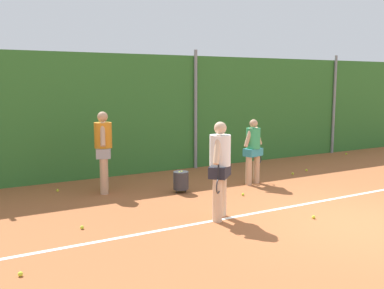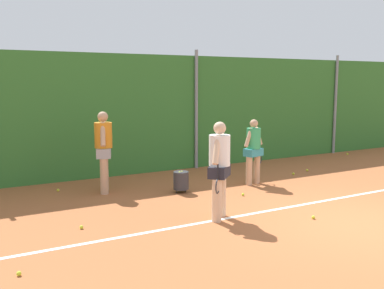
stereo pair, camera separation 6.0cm
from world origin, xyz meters
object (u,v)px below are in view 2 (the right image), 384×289
object	(u,v)px
tennis_ball_2	(307,170)
tennis_ball_7	(348,154)
tennis_ball_4	(313,217)
tennis_ball_6	(81,227)
player_midcourt	(254,148)
tennis_ball_5	(243,194)
player_foreground_near	(219,165)
player_backcourt_far	(104,147)
tennis_ball_10	(293,174)
tennis_ball_0	(58,190)
tennis_ball_1	(19,274)
ball_hopper	(181,180)

from	to	relation	value
tennis_ball_2	tennis_ball_7	distance (m)	3.66
tennis_ball_4	tennis_ball_7	xyz separation A→B (m)	(6.45, 4.90, 0.00)
tennis_ball_7	tennis_ball_6	bearing A→B (deg)	-162.38
player_midcourt	tennis_ball_5	distance (m)	1.54
player_foreground_near	player_backcourt_far	size ratio (longest dim) A/B	0.97
player_backcourt_far	tennis_ball_10	xyz separation A→B (m)	(5.23, -0.72, -1.04)
tennis_ball_0	tennis_ball_7	world-z (taller)	same
player_foreground_near	player_backcourt_far	distance (m)	3.31
tennis_ball_1	tennis_ball_4	world-z (taller)	same
tennis_ball_0	player_foreground_near	bearing A→B (deg)	-58.56
ball_hopper	player_midcourt	bearing A→B (deg)	-3.14
player_midcourt	tennis_ball_2	distance (m)	2.56
tennis_ball_1	tennis_ball_2	size ratio (longest dim) A/B	1.00
tennis_ball_5	tennis_ball_7	size ratio (longest dim) A/B	1.00
player_midcourt	tennis_ball_1	bearing A→B (deg)	-170.13
tennis_ball_10	tennis_ball_4	bearing A→B (deg)	-126.71
tennis_ball_2	tennis_ball_4	world-z (taller)	same
player_midcourt	tennis_ball_2	size ratio (longest dim) A/B	25.06
tennis_ball_4	tennis_ball_6	distance (m)	4.31
player_midcourt	tennis_ball_7	xyz separation A→B (m)	(5.69, 1.99, -0.89)
player_foreground_near	tennis_ball_5	bearing A→B (deg)	176.44
tennis_ball_0	tennis_ball_1	world-z (taller)	same
player_midcourt	tennis_ball_5	xyz separation A→B (m)	(-0.92, -0.86, -0.89)
tennis_ball_1	tennis_ball_7	xyz separation A→B (m)	(11.72, 4.81, 0.00)
player_midcourt	tennis_ball_1	size ratio (longest dim) A/B	25.06
tennis_ball_0	tennis_ball_5	xyz separation A→B (m)	(3.61, -2.47, 0.00)
tennis_ball_1	tennis_ball_0	bearing A→B (deg)	71.44
tennis_ball_4	player_midcourt	bearing A→B (deg)	75.37
player_midcourt	tennis_ball_0	world-z (taller)	player_midcourt
player_midcourt	tennis_ball_6	world-z (taller)	player_midcourt
tennis_ball_2	tennis_ball_6	size ratio (longest dim) A/B	1.00
player_midcourt	ball_hopper	size ratio (longest dim) A/B	3.22
tennis_ball_2	tennis_ball_4	bearing A→B (deg)	-132.25
player_backcourt_far	tennis_ball_5	bearing A→B (deg)	-105.94
player_foreground_near	tennis_ball_7	distance (m)	9.01
player_backcourt_far	tennis_ball_7	xyz separation A→B (m)	(9.26, 0.94, -1.04)
player_foreground_near	tennis_ball_10	bearing A→B (deg)	167.26
ball_hopper	tennis_ball_4	bearing A→B (deg)	-67.44
player_backcourt_far	tennis_ball_2	size ratio (longest dim) A/B	28.88
tennis_ball_5	tennis_ball_2	bearing A→B (deg)	22.60
player_midcourt	tennis_ball_0	xyz separation A→B (m)	(-4.54, 1.62, -0.89)
tennis_ball_10	ball_hopper	bearing A→B (deg)	-176.60
tennis_ball_10	player_midcourt	bearing A→B (deg)	-168.77
ball_hopper	tennis_ball_5	bearing A→B (deg)	-41.54
tennis_ball_0	tennis_ball_10	bearing A→B (deg)	-11.73
player_backcourt_far	tennis_ball_7	distance (m)	9.36
tennis_ball_1	tennis_ball_6	distance (m)	1.95
ball_hopper	tennis_ball_4	distance (m)	3.29
ball_hopper	tennis_ball_10	xyz separation A→B (m)	(3.68, 0.22, -0.26)
tennis_ball_4	tennis_ball_7	distance (m)	8.10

